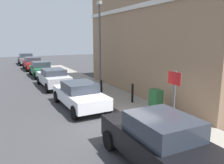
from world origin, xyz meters
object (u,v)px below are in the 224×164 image
car_white (79,95)px  car_green (41,69)px  car_red (33,63)px  car_grey (26,59)px  car_black (161,143)px  utility_cabinet (156,103)px  car_silver (53,77)px  bollard_far_kerb (101,88)px  bollard_near_cabinet (132,92)px  lamppost (100,42)px  street_sign (174,94)px

car_white → car_green: bearing=-0.7°
car_red → car_grey: (-0.05, 5.89, 0.03)m
car_black → utility_cabinet: size_ratio=3.69×
car_silver → bollard_far_kerb: bearing=-161.2°
car_grey → bollard_near_cabinet: (2.78, -22.78, -0.09)m
car_red → bollard_near_cabinet: bearing=-171.1°
car_white → bollard_far_kerb: (1.61, 0.77, 0.00)m
car_green → lamppost: bearing=-163.0°
utility_cabinet → car_black: bearing=-127.0°
car_green → utility_cabinet: car_green is taller
bollard_far_kerb → street_sign: street_sign is taller
car_silver → car_red: car_red is taller
lamppost → street_sign: bearing=-95.5°
car_white → car_red: (-0.06, 16.00, 0.06)m
car_white → car_silver: car_silver is taller
car_black → utility_cabinet: (2.43, 3.23, -0.10)m
bollard_far_kerb → car_silver: bearing=109.5°
car_grey → utility_cabinet: size_ratio=3.75×
car_black → car_green: car_black is taller
car_green → car_grey: bearing=-0.1°
utility_cabinet → street_sign: street_sign is taller
car_red → bollard_near_cabinet: car_red is taller
car_white → bollard_far_kerb: size_ratio=4.06×
utility_cabinet → lamppost: 6.42m
car_white → utility_cabinet: bearing=-139.9°
car_green → street_sign: bearing=-174.2°
car_silver → car_red: (0.01, 10.48, 0.04)m
bollard_far_kerb → car_green: bearing=99.2°
car_black → car_white: car_black is taller
utility_cabinet → bollard_far_kerb: 3.85m
car_green → street_sign: 15.86m
bollard_near_cabinet → car_silver: bearing=113.1°
car_black → car_grey: car_grey is taller
utility_cabinet → bollard_far_kerb: size_ratio=1.11×
car_white → car_silver: bearing=-0.1°
bollard_near_cabinet → car_grey: bearing=97.0°
utility_cabinet → lamppost: (-0.06, 5.86, 2.62)m
car_silver → street_sign: (1.81, -10.44, 0.94)m
car_black → street_sign: (1.61, 1.27, 0.88)m
car_black → car_red: size_ratio=1.02×
car_silver → bollard_near_cabinet: (2.74, -6.41, -0.02)m
bollard_far_kerb → lamppost: (0.89, 2.13, 2.60)m
car_black → car_white: bearing=2.9°
car_red → car_grey: size_ratio=0.96×
car_white → bollard_near_cabinet: bearing=-109.3°
car_black → car_grey: size_ratio=0.98×
car_silver → bollard_near_cabinet: size_ratio=4.07×
car_grey → street_sign: size_ratio=1.88×
car_red → car_black: bearing=-179.7°
car_red → bollard_far_kerb: size_ratio=3.99×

